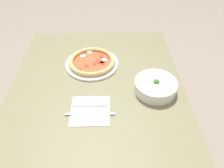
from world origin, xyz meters
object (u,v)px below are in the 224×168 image
at_px(pizza, 92,62).
at_px(knife, 88,114).
at_px(fork, 90,106).
at_px(bowl, 156,86).

bearing_deg(pizza, knife, -0.49).
bearing_deg(fork, bowl, 17.27).
relative_size(pizza, knife, 1.33).
bearing_deg(fork, knife, -99.29).
xyz_separation_m(bowl, knife, (0.15, -0.33, -0.03)).
bearing_deg(pizza, fork, 0.85).
distance_m(pizza, knife, 0.38).
xyz_separation_m(pizza, fork, (0.33, 0.00, -0.01)).
bearing_deg(knife, bowl, 24.31).
relative_size(bowl, knife, 0.93).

